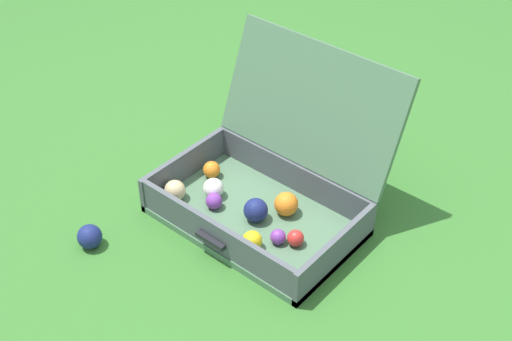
{
  "coord_description": "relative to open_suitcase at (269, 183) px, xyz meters",
  "views": [
    {
      "loc": [
        1.1,
        -1.3,
        1.57
      ],
      "look_at": [
        -0.01,
        0.0,
        0.22
      ],
      "focal_mm": 49.32,
      "sensor_mm": 36.0,
      "label": 1
    }
  ],
  "objects": [
    {
      "name": "ground_plane",
      "position": [
        0.02,
        -0.08,
        -0.12
      ],
      "size": [
        16.0,
        16.0,
        0.0
      ],
      "primitive_type": "plane",
      "color": "#336B28"
    },
    {
      "name": "open_suitcase",
      "position": [
        0.0,
        0.0,
        0.0
      ],
      "size": [
        0.66,
        0.59,
        0.51
      ],
      "color": "#4C7051",
      "rests_on": "ground"
    },
    {
      "name": "stray_ball_on_grass",
      "position": [
        -0.32,
        -0.5,
        -0.08
      ],
      "size": [
        0.08,
        0.08,
        0.08
      ],
      "primitive_type": "sphere",
      "color": "navy",
      "rests_on": "ground"
    }
  ]
}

